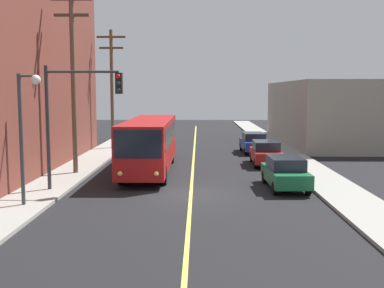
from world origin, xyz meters
TOP-DOWN VIEW (x-y plane):
  - ground_plane at (0.00, 0.00)m, footprint 120.00×120.00m
  - sidewalk_left at (-7.25, 10.00)m, footprint 2.50×90.00m
  - sidewalk_right at (7.25, 10.00)m, footprint 2.50×90.00m
  - lane_stripe_center at (0.00, 15.00)m, footprint 0.16×60.00m
  - building_right_warehouse at (14.50, 23.63)m, footprint 12.00×20.35m
  - city_bus at (-2.61, 6.57)m, footprint 2.59×12.16m
  - parked_car_green at (4.77, 1.49)m, footprint 1.92×4.45m
  - parked_car_red at (4.87, 9.26)m, footprint 1.90×4.44m
  - parked_car_blue at (4.79, 15.73)m, footprint 1.92×4.45m
  - utility_pole_near at (-6.90, 5.31)m, footprint 2.40×0.28m
  - utility_pole_mid at (-6.94, 17.86)m, footprint 2.40×0.28m
  - traffic_signal_left_corner at (-5.41, 0.47)m, footprint 3.75×0.48m
  - street_lamp_left at (-6.83, -2.75)m, footprint 0.98×0.40m

SIDE VIEW (x-z plane):
  - ground_plane at x=0.00m, z-range 0.00..0.00m
  - lane_stripe_center at x=0.00m, z-range 0.00..0.01m
  - sidewalk_left at x=-7.25m, z-range 0.00..0.15m
  - sidewalk_right at x=7.25m, z-range 0.00..0.15m
  - parked_car_green at x=4.77m, z-range 0.03..1.65m
  - parked_car_red at x=4.87m, z-range 0.03..1.65m
  - parked_car_blue at x=4.79m, z-range 0.03..1.65m
  - city_bus at x=-2.61m, z-range 0.22..3.42m
  - building_right_warehouse at x=14.50m, z-range 0.00..5.83m
  - street_lamp_left at x=-6.83m, z-range 0.99..6.49m
  - traffic_signal_left_corner at x=-5.41m, z-range 1.30..7.30m
  - utility_pole_mid at x=-6.94m, z-range 0.65..10.52m
  - utility_pole_near at x=-6.90m, z-range 0.66..11.26m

